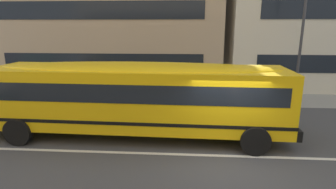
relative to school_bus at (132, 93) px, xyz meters
name	(u,v)px	position (x,y,z in m)	size (l,w,h in m)	color
ground_plane	(227,156)	(3.46, -1.51, -1.70)	(400.00, 400.00, 0.00)	#424244
sidewalk_far	(210,99)	(3.46, 5.75, -1.69)	(120.00, 3.00, 0.01)	gray
lane_centreline	(227,156)	(3.46, -1.51, -1.70)	(110.00, 0.16, 0.01)	silver
school_bus	(132,93)	(0.00, 0.00, 0.00)	(12.85, 3.23, 2.86)	yellow
street_lamp	(303,23)	(8.03, 5.05, 2.62)	(0.44, 0.44, 6.80)	#38383D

